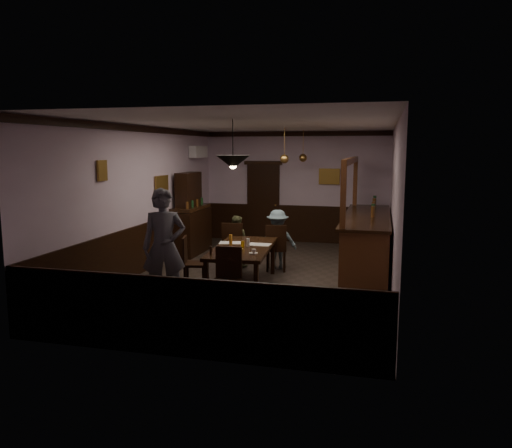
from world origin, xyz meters
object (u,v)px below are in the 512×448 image
(chair_far_left, at_px, (233,244))
(chair_near, at_px, (227,276))
(person_standing, at_px, (164,247))
(chair_far_right, at_px, (276,246))
(person_seated_left, at_px, (236,241))
(dining_table, at_px, (243,250))
(pendant_brass_mid, at_px, (284,159))
(person_seated_right, at_px, (277,239))
(pendant_iron, at_px, (233,162))
(pendant_brass_far, at_px, (303,158))
(bar_counter, at_px, (367,239))
(chair_side, at_px, (191,260))
(coffee_cup, at_px, (254,251))
(soda_can, at_px, (243,244))
(sideboard, at_px, (191,221))

(chair_far_left, bearing_deg, chair_near, 98.89)
(chair_far_left, distance_m, person_standing, 2.62)
(chair_far_left, distance_m, chair_far_right, 0.91)
(chair_far_right, distance_m, person_seated_left, 0.95)
(dining_table, relative_size, pendant_brass_mid, 2.81)
(person_seated_right, xyz_separation_m, pendant_iron, (-0.25, -2.38, 1.68))
(person_seated_right, xyz_separation_m, pendant_brass_far, (0.14, 2.42, 1.67))
(chair_far_left, height_order, pendant_iron, pendant_iron)
(bar_counter, bearing_deg, chair_far_left, -159.53)
(chair_side, height_order, person_seated_left, person_seated_left)
(coffee_cup, bearing_deg, chair_near, -112.48)
(person_seated_left, bearing_deg, person_standing, 87.59)
(chair_side, distance_m, pendant_iron, 2.10)
(person_standing, xyz_separation_m, pendant_iron, (1.01, 0.54, 1.36))
(chair_side, distance_m, person_standing, 1.13)
(soda_can, xyz_separation_m, pendant_brass_far, (0.45, 4.06, 1.49))
(chair_far_left, xyz_separation_m, bar_counter, (2.71, 1.01, 0.04))
(chair_far_right, bearing_deg, person_standing, 53.91)
(person_seated_left, xyz_separation_m, pendant_brass_far, (1.04, 2.50, 1.74))
(chair_far_right, bearing_deg, person_seated_right, -93.69)
(chair_far_right, distance_m, chair_side, 2.03)
(chair_near, distance_m, person_standing, 1.13)
(person_seated_left, distance_m, person_seated_right, 0.90)
(chair_far_left, xyz_separation_m, chair_near, (0.66, -2.54, -0.01))
(person_seated_right, distance_m, sideboard, 2.58)
(chair_far_right, distance_m, sideboard, 2.74)
(person_standing, distance_m, person_seated_left, 2.89)
(chair_side, bearing_deg, sideboard, 7.42)
(person_seated_right, bearing_deg, chair_far_left, 7.04)
(pendant_iron, bearing_deg, pendant_brass_far, 85.27)
(person_standing, bearing_deg, person_seated_right, 43.31)
(chair_far_left, height_order, chair_far_right, chair_far_left)
(dining_table, distance_m, bar_counter, 3.11)
(chair_side, relative_size, person_standing, 0.50)
(person_seated_left, xyz_separation_m, coffee_cup, (0.93, -2.07, 0.24))
(chair_far_left, distance_m, pendant_iron, 2.75)
(coffee_cup, bearing_deg, sideboard, 122.45)
(chair_side, xyz_separation_m, coffee_cup, (1.26, -0.27, 0.28))
(person_seated_right, bearing_deg, chair_near, 70.71)
(chair_near, xyz_separation_m, chair_side, (-1.02, 1.03, -0.02))
(chair_near, relative_size, sideboard, 0.50)
(dining_table, distance_m, pendant_iron, 1.81)
(person_seated_left, bearing_deg, bar_counter, -160.13)
(pendant_iron, bearing_deg, chair_near, -84.88)
(person_standing, bearing_deg, pendant_brass_mid, 49.52)
(coffee_cup, bearing_deg, pendant_brass_mid, 86.89)
(dining_table, xyz_separation_m, pendant_brass_far, (0.46, 4.01, 1.61))
(pendant_iron, bearing_deg, bar_counter, 55.44)
(sideboard, distance_m, bar_counter, 4.22)
(coffee_cup, bearing_deg, person_seated_left, 109.47)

